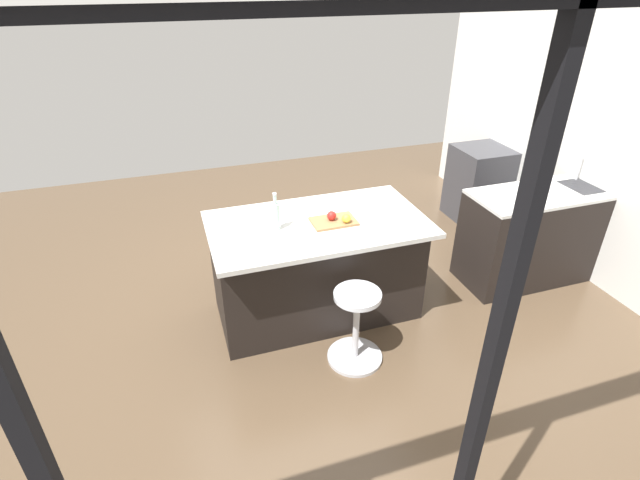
# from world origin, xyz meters

# --- Properties ---
(ground_plane) EXTENTS (7.67, 7.67, 0.00)m
(ground_plane) POSITION_xyz_m (0.00, 0.00, 0.00)
(ground_plane) COLOR brown
(window_panel_rear) EXTENTS (5.90, 0.12, 2.89)m
(window_panel_rear) POSITION_xyz_m (0.00, 2.44, 1.61)
(window_panel_rear) COLOR silver
(window_panel_rear) RESTS_ON ground_plane
(interior_partition_left) EXTENTS (0.15, 4.88, 2.89)m
(interior_partition_left) POSITION_xyz_m (-2.95, -0.00, 1.45)
(interior_partition_left) COLOR silver
(interior_partition_left) RESTS_ON ground_plane
(sink_cabinet) EXTENTS (1.90, 0.60, 1.20)m
(sink_cabinet) POSITION_xyz_m (-2.61, 0.18, 0.47)
(sink_cabinet) COLOR black
(sink_cabinet) RESTS_ON ground_plane
(oven_range) EXTENTS (0.60, 0.61, 0.89)m
(oven_range) POSITION_xyz_m (-2.60, -1.12, 0.45)
(oven_range) COLOR #38383D
(oven_range) RESTS_ON ground_plane
(kitchen_island) EXTENTS (1.77, 1.01, 0.94)m
(kitchen_island) POSITION_xyz_m (-0.14, 0.07, 0.47)
(kitchen_island) COLOR black
(kitchen_island) RESTS_ON ground_plane
(stool_by_window) EXTENTS (0.44, 0.44, 0.64)m
(stool_by_window) POSITION_xyz_m (-0.24, 0.75, 0.30)
(stool_by_window) COLOR #B7B7BC
(stool_by_window) RESTS_ON ground_plane
(cutting_board) EXTENTS (0.36, 0.24, 0.02)m
(cutting_board) POSITION_xyz_m (-0.26, 0.16, 0.95)
(cutting_board) COLOR olive
(cutting_board) RESTS_ON kitchen_island
(apple_red) EXTENTS (0.08, 0.08, 0.08)m
(apple_red) POSITION_xyz_m (-0.25, 0.15, 1.00)
(apple_red) COLOR red
(apple_red) RESTS_ON cutting_board
(apple_yellow) EXTENTS (0.07, 0.07, 0.07)m
(apple_yellow) POSITION_xyz_m (-0.34, 0.23, 1.00)
(apple_yellow) COLOR gold
(apple_yellow) RESTS_ON cutting_board
(water_bottle) EXTENTS (0.06, 0.06, 0.31)m
(water_bottle) POSITION_xyz_m (0.21, 0.13, 1.06)
(water_bottle) COLOR silver
(water_bottle) RESTS_ON kitchen_island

